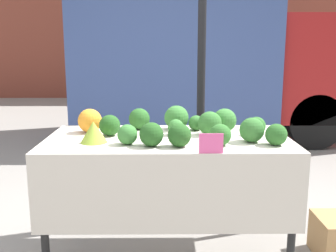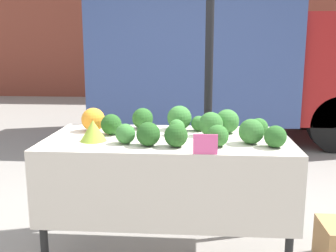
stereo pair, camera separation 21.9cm
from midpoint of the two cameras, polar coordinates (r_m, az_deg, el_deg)
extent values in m
plane|color=gray|center=(3.00, 2.20, -17.90)|extent=(40.00, 40.00, 0.00)
cylinder|color=black|center=(3.38, 7.76, 5.69)|extent=(0.07, 0.07, 2.27)
cube|color=#384C84|center=(6.36, 4.66, 11.23)|extent=(2.98, 1.97, 2.17)
cube|color=maroon|center=(6.75, 23.69, 7.74)|extent=(1.40, 1.81, 1.56)
cylinder|color=black|center=(7.53, 20.27, 2.61)|extent=(0.81, 0.22, 0.81)
cylinder|color=black|center=(5.72, -3.68, 0.70)|extent=(0.81, 0.22, 0.81)
cylinder|color=black|center=(7.28, -1.97, 3.03)|extent=(0.81, 0.22, 0.81)
cube|color=beige|center=(2.69, 2.34, -2.00)|extent=(1.66, 0.85, 0.03)
cube|color=beige|center=(2.37, 1.94, -10.30)|extent=(1.66, 0.01, 0.47)
cylinder|color=black|center=(2.63, -15.45, -12.67)|extent=(0.05, 0.05, 0.83)
cylinder|color=black|center=(2.58, 19.78, -13.43)|extent=(0.05, 0.05, 0.83)
cylinder|color=black|center=(3.27, -11.20, -7.59)|extent=(0.05, 0.05, 0.83)
cylinder|color=black|center=(3.23, 16.38, -8.09)|extent=(0.05, 0.05, 0.83)
sphere|color=orange|center=(2.90, -8.69, 0.91)|extent=(0.17, 0.17, 0.17)
cone|color=#93B238|center=(2.60, -8.45, -0.69)|extent=(0.17, 0.17, 0.14)
sphere|color=#285B23|center=(2.52, 17.74, -1.50)|extent=(0.14, 0.14, 0.14)
sphere|color=#387533|center=(2.50, -3.73, -1.15)|extent=(0.13, 0.13, 0.13)
sphere|color=#285B23|center=(2.95, -1.59, 1.09)|extent=(0.16, 0.16, 0.16)
sphere|color=#23511E|center=(2.77, -6.01, 0.21)|extent=(0.15, 0.15, 0.15)
sphere|color=#2D6628|center=(2.46, 9.76, -1.43)|extent=(0.14, 0.14, 0.14)
sphere|color=#387533|center=(2.74, 3.56, -0.22)|extent=(0.11, 0.11, 0.11)
sphere|color=#23511E|center=(2.44, -0.32, -1.20)|extent=(0.15, 0.15, 0.15)
sphere|color=#336B2D|center=(2.90, 6.65, 0.35)|extent=(0.11, 0.11, 0.11)
sphere|color=#387533|center=(2.85, 10.77, 0.67)|extent=(0.17, 0.17, 0.17)
sphere|color=#2D6628|center=(2.78, 15.23, -0.24)|extent=(0.13, 0.13, 0.13)
sphere|color=#387533|center=(2.92, 3.82, 1.18)|extent=(0.18, 0.18, 0.18)
sphere|color=#23511E|center=(2.42, 3.77, -1.40)|extent=(0.15, 0.15, 0.15)
sphere|color=#336B2D|center=(2.57, 14.40, -0.79)|extent=(0.16, 0.16, 0.16)
sphere|color=#336B2D|center=(2.74, 8.54, 0.26)|extent=(0.17, 0.17, 0.17)
cube|color=#F45B9E|center=(2.28, 8.21, -2.67)|extent=(0.14, 0.01, 0.12)
camera|label=1|loc=(0.11, -87.65, 0.48)|focal=42.00mm
camera|label=2|loc=(0.11, 92.35, -0.48)|focal=42.00mm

